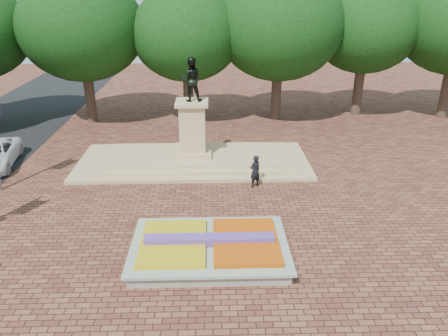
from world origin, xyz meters
name	(u,v)px	position (x,y,z in m)	size (l,w,h in m)	color
ground	(187,230)	(0.00, 0.00, 0.00)	(90.00, 90.00, 0.00)	brown
flower_bed	(210,248)	(1.03, -2.00, 0.38)	(6.30, 4.30, 0.91)	gray
monument	(193,149)	(0.00, 8.00, 0.88)	(14.00, 6.00, 6.40)	tan
tree_row_back	(226,33)	(2.33, 18.00, 6.67)	(44.80, 8.80, 10.43)	#3A271F
pedestrian	(255,171)	(3.44, 4.50, 0.90)	(0.66, 0.43, 1.80)	black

